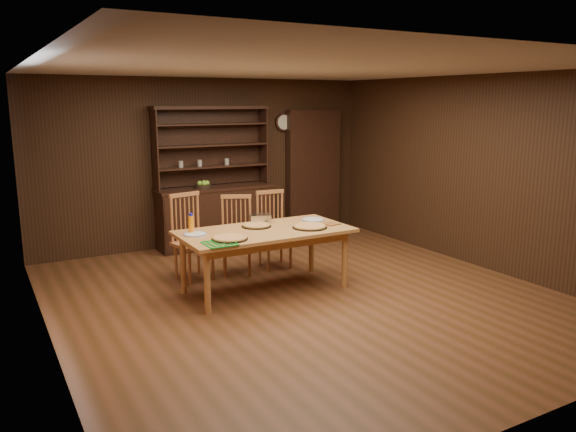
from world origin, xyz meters
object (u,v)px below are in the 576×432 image
dining_table (265,236)px  chair_right (273,226)px  chair_center (237,232)px  juice_bottle (191,224)px  chair_left (190,234)px  china_hutch (215,208)px

dining_table → chair_right: chair_right is taller
dining_table → chair_center: 0.85m
chair_right → juice_bottle: size_ratio=4.46×
chair_center → chair_left: bearing=-161.8°
chair_left → juice_bottle: bearing=-120.5°
juice_bottle → chair_right: bearing=24.0°
chair_left → dining_table: bearing=-69.0°
china_hutch → juice_bottle: 2.34m
chair_center → chair_right: chair_right is taller
dining_table → chair_left: chair_left is taller
china_hutch → chair_right: (0.27, -1.43, -0.04)m
china_hutch → dining_table: (-0.30, -2.31, 0.08)m
chair_center → dining_table: bearing=-65.9°
chair_left → chair_right: 1.18m
chair_left → chair_right: (1.18, -0.03, -0.03)m
dining_table → chair_center: bearing=89.3°
china_hutch → chair_left: (-0.91, -1.39, -0.01)m
dining_table → china_hutch: bearing=82.7°
china_hutch → juice_bottle: china_hutch is taller
chair_left → chair_center: chair_left is taller
china_hutch → chair_right: bearing=-79.1°
chair_left → chair_center: 0.63m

